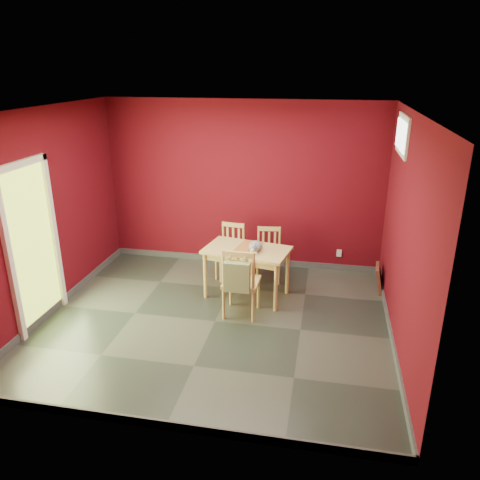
% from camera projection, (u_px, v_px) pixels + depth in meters
% --- Properties ---
extents(ground, '(4.50, 4.50, 0.00)m').
position_uv_depth(ground, '(215.00, 321.00, 6.18)').
color(ground, '#2D342D').
rests_on(ground, ground).
extents(room_shell, '(4.50, 4.50, 4.50)m').
position_uv_depth(room_shell, '(215.00, 318.00, 6.16)').
color(room_shell, '#4F0811').
rests_on(room_shell, ground).
extents(doorway, '(0.06, 1.01, 2.13)m').
position_uv_depth(doorway, '(32.00, 241.00, 5.81)').
color(doorway, '#B7D838').
rests_on(doorway, ground).
extents(window, '(0.05, 0.90, 0.50)m').
position_uv_depth(window, '(402.00, 135.00, 5.88)').
color(window, white).
rests_on(window, room_shell).
extents(outlet_plate, '(0.08, 0.02, 0.12)m').
position_uv_depth(outlet_plate, '(339.00, 253.00, 7.62)').
color(outlet_plate, silver).
rests_on(outlet_plate, room_shell).
extents(dining_table, '(1.28, 0.89, 0.73)m').
position_uv_depth(dining_table, '(247.00, 255.00, 6.65)').
color(dining_table, tan).
rests_on(dining_table, ground).
extents(table_runner, '(0.41, 0.68, 0.32)m').
position_uv_depth(table_runner, '(246.00, 255.00, 6.54)').
color(table_runner, '#A65D2A').
rests_on(table_runner, dining_table).
extents(chair_far_left, '(0.44, 0.44, 0.85)m').
position_uv_depth(chair_far_left, '(231.00, 250.00, 7.37)').
color(chair_far_left, tan).
rests_on(chair_far_left, ground).
extents(chair_far_right, '(0.43, 0.43, 0.83)m').
position_uv_depth(chair_far_right, '(269.00, 254.00, 7.27)').
color(chair_far_right, tan).
rests_on(chair_far_right, ground).
extents(chair_near, '(0.47, 0.47, 0.99)m').
position_uv_depth(chair_near, '(241.00, 281.00, 6.16)').
color(chair_near, tan).
rests_on(chair_near, ground).
extents(tote_bag, '(0.33, 0.20, 0.46)m').
position_uv_depth(tote_bag, '(237.00, 277.00, 5.89)').
color(tote_bag, '#788857').
rests_on(tote_bag, chair_near).
extents(cat, '(0.25, 0.39, 0.18)m').
position_uv_depth(cat, '(255.00, 245.00, 6.52)').
color(cat, slate).
rests_on(cat, table_runner).
extents(picture_frame, '(0.17, 0.40, 0.40)m').
position_uv_depth(picture_frame, '(379.00, 278.00, 6.96)').
color(picture_frame, brown).
rests_on(picture_frame, ground).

